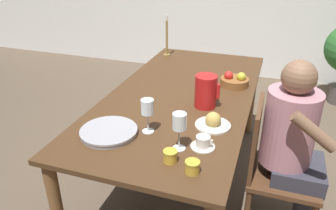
{
  "coord_description": "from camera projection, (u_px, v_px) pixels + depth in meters",
  "views": [
    {
      "loc": [
        0.59,
        -2.02,
        1.71
      ],
      "look_at": [
        0.0,
        -0.3,
        0.81
      ],
      "focal_mm": 35.0,
      "sensor_mm": 36.0,
      "label": 1
    }
  ],
  "objects": [
    {
      "name": "bread_plate",
      "position": [
        213.0,
        122.0,
        1.88
      ],
      "size": [
        0.21,
        0.21,
        0.09
      ],
      "color": "silver",
      "rests_on": "dining_table"
    },
    {
      "name": "teacup_near_person",
      "position": [
        203.0,
        143.0,
        1.69
      ],
      "size": [
        0.13,
        0.13,
        0.06
      ],
      "color": "silver",
      "rests_on": "dining_table"
    },
    {
      "name": "jam_jar_red",
      "position": [
        192.0,
        166.0,
        1.5
      ],
      "size": [
        0.07,
        0.07,
        0.06
      ],
      "color": "gold",
      "rests_on": "dining_table"
    },
    {
      "name": "serving_tray",
      "position": [
        109.0,
        132.0,
        1.81
      ],
      "size": [
        0.32,
        0.32,
        0.03
      ],
      "color": "#9E9EA3",
      "rests_on": "dining_table"
    },
    {
      "name": "ground_plane",
      "position": [
        180.0,
        179.0,
        2.64
      ],
      "size": [
        20.0,
        20.0,
        0.0
      ],
      "primitive_type": "plane",
      "color": "brown"
    },
    {
      "name": "person_seated",
      "position": [
        294.0,
        139.0,
        1.91
      ],
      "size": [
        0.39,
        0.41,
        1.16
      ],
      "rotation": [
        0.0,
        0.0,
        -1.57
      ],
      "color": "#33333D",
      "rests_on": "ground_plane"
    },
    {
      "name": "jam_jar_amber",
      "position": [
        170.0,
        156.0,
        1.57
      ],
      "size": [
        0.07,
        0.07,
        0.06
      ],
      "color": "gold",
      "rests_on": "dining_table"
    },
    {
      "name": "chair_person_side",
      "position": [
        273.0,
        167.0,
        2.03
      ],
      "size": [
        0.42,
        0.42,
        0.88
      ],
      "rotation": [
        0.0,
        0.0,
        -1.57
      ],
      "color": "#51331E",
      "rests_on": "ground_plane"
    },
    {
      "name": "fruit_bowl",
      "position": [
        235.0,
        81.0,
        2.42
      ],
      "size": [
        0.21,
        0.21,
        0.11
      ],
      "color": "brown",
      "rests_on": "dining_table"
    },
    {
      "name": "red_pitcher",
      "position": [
        206.0,
        91.0,
        2.08
      ],
      "size": [
        0.16,
        0.14,
        0.21
      ],
      "color": "red",
      "rests_on": "dining_table"
    },
    {
      "name": "dining_table",
      "position": [
        182.0,
        105.0,
        2.35
      ],
      "size": [
        0.97,
        2.0,
        0.76
      ],
      "color": "#472D19",
      "rests_on": "ground_plane"
    },
    {
      "name": "wine_glass_juice",
      "position": [
        179.0,
        123.0,
        1.62
      ],
      "size": [
        0.07,
        0.07,
        0.2
      ],
      "color": "white",
      "rests_on": "dining_table"
    },
    {
      "name": "wine_glass_water",
      "position": [
        147.0,
        108.0,
        1.77
      ],
      "size": [
        0.07,
        0.07,
        0.2
      ],
      "color": "white",
      "rests_on": "dining_table"
    },
    {
      "name": "candlestick_tall",
      "position": [
        167.0,
        40.0,
        3.01
      ],
      "size": [
        0.06,
        0.06,
        0.38
      ],
      "color": "olive",
      "rests_on": "dining_table"
    }
  ]
}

